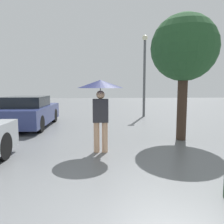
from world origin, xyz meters
TOP-DOWN VIEW (x-y plane):
  - pedestrian at (-0.34, 3.41)m, footprint 1.13×1.13m
  - parked_car_farthest at (-3.34, 7.09)m, footprint 1.75×3.80m
  - tree at (2.17, 4.63)m, footprint 1.99×1.99m
  - street_lamp at (2.04, 10.04)m, footprint 0.29×0.29m

SIDE VIEW (x-z plane):
  - parked_car_farthest at x=-3.34m, z-range -0.03..1.23m
  - pedestrian at x=-0.34m, z-range 0.58..2.40m
  - street_lamp at x=2.04m, z-range 0.42..4.82m
  - tree at x=2.17m, z-range 0.87..4.67m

